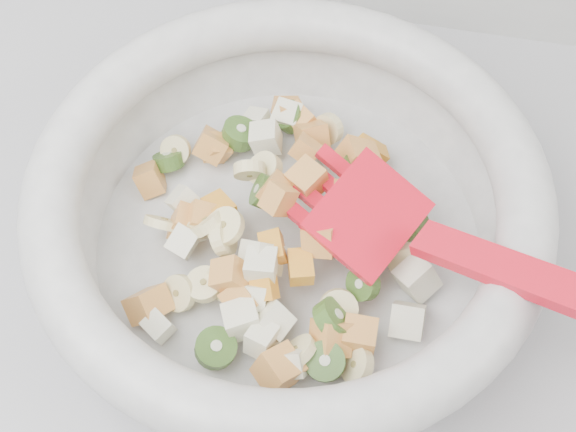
# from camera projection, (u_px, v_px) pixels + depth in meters

# --- Properties ---
(mixing_bowl) EXTENTS (0.48, 0.35, 0.15)m
(mixing_bowl) POSITION_uv_depth(u_px,v_px,m) (289.00, 211.00, 0.54)
(mixing_bowl) COLOR silver
(mixing_bowl) RESTS_ON counter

